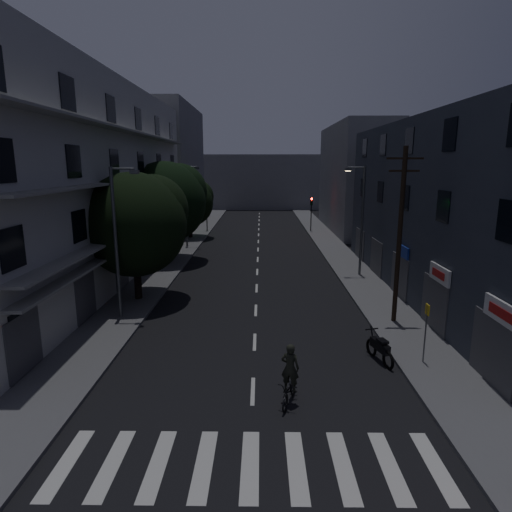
{
  "coord_description": "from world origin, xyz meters",
  "views": [
    {
      "loc": [
        0.29,
        -12.5,
        8.27
      ],
      "look_at": [
        0.0,
        12.0,
        3.0
      ],
      "focal_mm": 30.0,
      "sensor_mm": 36.0,
      "label": 1
    }
  ],
  "objects_px": {
    "motorcycle": "(380,349)",
    "cyclist": "(290,383)",
    "utility_pole": "(400,233)",
    "bus_stop_sign": "(426,323)"
  },
  "relations": [
    {
      "from": "utility_pole",
      "to": "motorcycle",
      "type": "relative_size",
      "value": 4.31
    },
    {
      "from": "motorcycle",
      "to": "cyclist",
      "type": "distance_m",
      "value": 5.27
    },
    {
      "from": "bus_stop_sign",
      "to": "motorcycle",
      "type": "relative_size",
      "value": 1.21
    },
    {
      "from": "motorcycle",
      "to": "cyclist",
      "type": "xyz_separation_m",
      "value": [
        -4.06,
        -3.35,
        0.21
      ]
    },
    {
      "from": "bus_stop_sign",
      "to": "motorcycle",
      "type": "xyz_separation_m",
      "value": [
        -1.74,
        0.35,
        -1.35
      ]
    },
    {
      "from": "utility_pole",
      "to": "cyclist",
      "type": "xyz_separation_m",
      "value": [
        -6.04,
        -7.84,
        -4.11
      ]
    },
    {
      "from": "bus_stop_sign",
      "to": "motorcycle",
      "type": "bearing_deg",
      "value": 168.55
    },
    {
      "from": "motorcycle",
      "to": "cyclist",
      "type": "relative_size",
      "value": 0.94
    },
    {
      "from": "motorcycle",
      "to": "cyclist",
      "type": "bearing_deg",
      "value": -156.26
    },
    {
      "from": "bus_stop_sign",
      "to": "motorcycle",
      "type": "height_order",
      "value": "bus_stop_sign"
    }
  ]
}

